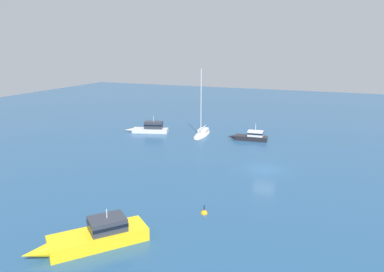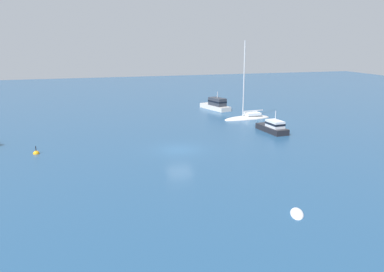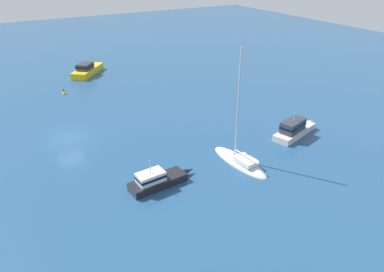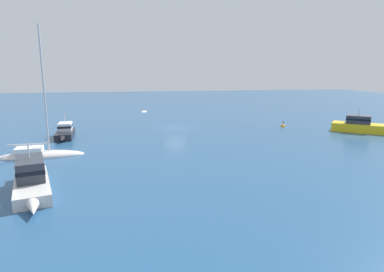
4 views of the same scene
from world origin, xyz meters
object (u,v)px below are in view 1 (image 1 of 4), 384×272
Objects in this scene: motor_cruiser at (251,136)px; channel_buoy at (204,213)px; yacht at (202,134)px; cabin_cruiser at (97,235)px; launch at (151,128)px.

motor_cruiser is 5.71× the size of channel_buoy.
motor_cruiser is 0.55× the size of yacht.
cabin_cruiser is at bearing 2.98° from yacht.
yacht reaches higher than motor_cruiser.
motor_cruiser is 8.19m from yacht.
motor_cruiser is at bearing -175.72° from channel_buoy.
motor_cruiser is 26.25m from channel_buoy.
launch is 35.14m from cabin_cruiser.
launch is at bearing -143.43° from channel_buoy.
launch is 8.61m from yacht.
yacht is at bearing -159.22° from channel_buoy.
launch is 1.20× the size of motor_cruiser.
channel_buoy is at bearing 15.99° from yacht.
cabin_cruiser is at bearing -35.52° from channel_buoy.
launch reaches higher than channel_buoy.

